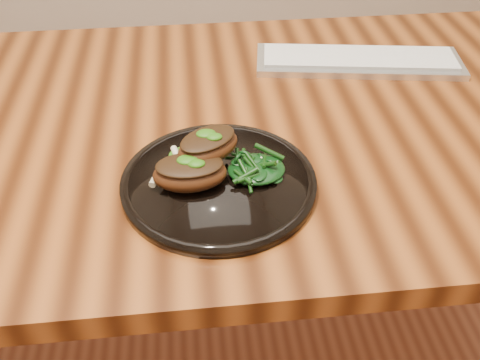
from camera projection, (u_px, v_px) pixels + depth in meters
name	position (u px, v px, depth m)	size (l,w,h in m)	color
desk	(198.00, 157.00, 0.98)	(1.60, 0.80, 0.75)	#381707
plate	(219.00, 182.00, 0.78)	(0.28, 0.28, 0.02)	black
lamb_chop_front	(189.00, 172.00, 0.75)	(0.11, 0.08, 0.05)	#411E0C
lamb_chop_back	(207.00, 145.00, 0.77)	(0.12, 0.11, 0.04)	#411E0C
herb_smear	(192.00, 154.00, 0.82)	(0.07, 0.05, 0.00)	#154607
greens_heap	(256.00, 166.00, 0.77)	(0.08, 0.08, 0.03)	black
keyboard	(359.00, 60.00, 1.07)	(0.42, 0.18, 0.02)	silver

